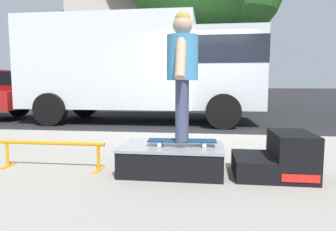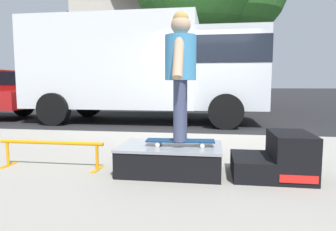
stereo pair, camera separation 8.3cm
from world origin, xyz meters
name	(u,v)px [view 1 (the left image)]	position (x,y,z in m)	size (l,w,h in m)	color
ground_plane	(205,135)	(0.00, 0.00, 0.00)	(140.00, 140.00, 0.00)	black
sidewalk_slab	(203,172)	(0.00, -3.00, 0.06)	(50.00, 5.00, 0.12)	gray
skate_box	(172,157)	(-0.36, -3.27, 0.29)	(1.18, 0.75, 0.32)	black
kicker_ramp	(279,158)	(0.85, -3.27, 0.33)	(0.84, 0.70, 0.50)	black
grind_rail	(52,148)	(-1.83, -3.30, 0.37)	(1.34, 0.28, 0.34)	orange
skateboard	(182,141)	(-0.24, -3.30, 0.50)	(0.79, 0.24, 0.07)	navy
skater_kid	(182,66)	(-0.24, -3.30, 1.35)	(0.35, 0.74, 1.43)	#3F4766
box_truck	(143,65)	(-1.87, 2.20, 1.70)	(6.91, 2.63, 3.05)	white
house_behind	(155,36)	(-3.40, 13.14, 4.24)	(9.54, 8.22, 8.40)	beige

